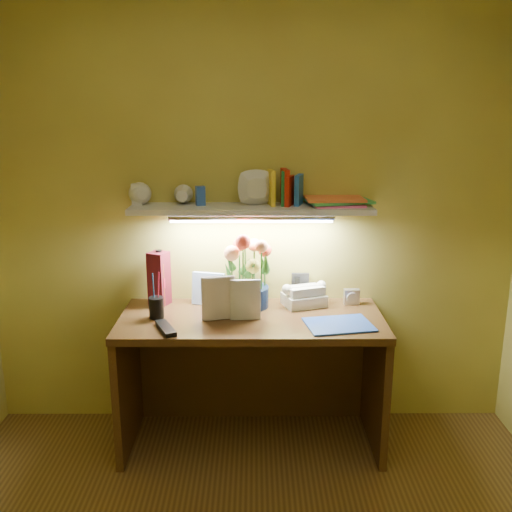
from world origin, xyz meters
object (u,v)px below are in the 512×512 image
at_px(desk, 252,381).
at_px(flower_bouquet, 248,272).
at_px(desk_clock, 352,297).
at_px(telephone, 304,294).
at_px(whisky_bottle, 160,277).

relative_size(desk, flower_bouquet, 3.53).
height_order(flower_bouquet, desk_clock, flower_bouquet).
distance_m(telephone, whisky_bottle, 0.81).
bearing_deg(telephone, desk, -167.66).
bearing_deg(desk, desk_clock, 19.61).
relative_size(desk, whisky_bottle, 4.46).
height_order(desk, desk_clock, desk_clock).
distance_m(desk, flower_bouquet, 0.60).
bearing_deg(flower_bouquet, whisky_bottle, 175.16).
bearing_deg(desk_clock, telephone, -178.16).
xyz_separation_m(flower_bouquet, whisky_bottle, (-0.50, 0.04, -0.04)).
height_order(flower_bouquet, telephone, flower_bouquet).
distance_m(desk, whisky_bottle, 0.77).
xyz_separation_m(telephone, desk_clock, (0.27, 0.02, -0.02)).
bearing_deg(telephone, desk_clock, -14.65).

